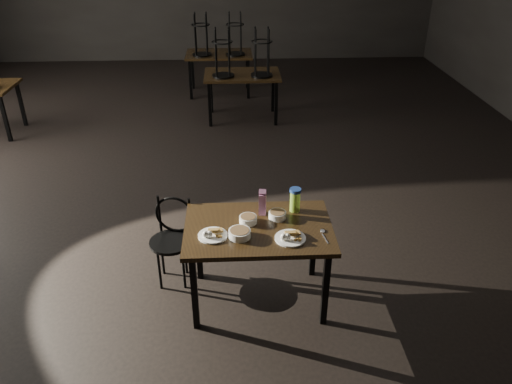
{
  "coord_description": "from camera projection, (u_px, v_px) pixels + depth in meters",
  "views": [
    {
      "loc": [
        0.44,
        -5.7,
        2.96
      ],
      "look_at": [
        0.63,
        -1.93,
        0.85
      ],
      "focal_mm": 35.0,
      "sensor_mm": 36.0,
      "label": 1
    }
  ],
  "objects": [
    {
      "name": "bentwood_chair",
      "position": [
        172.0,
        234.0,
        4.44
      ],
      "size": [
        0.4,
        0.4,
        0.8
      ],
      "rotation": [
        0.0,
        0.0,
        -0.21
      ],
      "color": "black",
      "rests_on": "ground"
    },
    {
      "name": "spoon",
      "position": [
        323.0,
        232.0,
        3.96
      ],
      "size": [
        0.05,
        0.21,
        0.01
      ],
      "color": "silver",
      "rests_on": "main_table"
    },
    {
      "name": "plate_right",
      "position": [
        290.0,
        237.0,
        3.87
      ],
      "size": [
        0.24,
        0.24,
        0.08
      ],
      "color": "white",
      "rests_on": "main_table"
    },
    {
      "name": "bowl_big",
      "position": [
        240.0,
        233.0,
        3.89
      ],
      "size": [
        0.18,
        0.18,
        0.06
      ],
      "color": "white",
      "rests_on": "main_table"
    },
    {
      "name": "bowl_near",
      "position": [
        248.0,
        219.0,
        4.07
      ],
      "size": [
        0.15,
        0.15,
        0.06
      ],
      "color": "white",
      "rests_on": "main_table"
    },
    {
      "name": "bg_table_far",
      "position": [
        219.0,
        54.0,
        9.04
      ],
      "size": [
        1.2,
        0.8,
        1.48
      ],
      "color": "black",
      "rests_on": "ground"
    },
    {
      "name": "plate_left",
      "position": [
        213.0,
        234.0,
        3.9
      ],
      "size": [
        0.23,
        0.23,
        0.08
      ],
      "color": "white",
      "rests_on": "main_table"
    },
    {
      "name": "bg_table_right",
      "position": [
        242.0,
        74.0,
        7.87
      ],
      "size": [
        1.2,
        0.8,
        1.48
      ],
      "color": "black",
      "rests_on": "ground"
    },
    {
      "name": "bowl_far",
      "position": [
        277.0,
        215.0,
        4.13
      ],
      "size": [
        0.15,
        0.15,
        0.06
      ],
      "color": "white",
      "rests_on": "main_table"
    },
    {
      "name": "juice_carton",
      "position": [
        263.0,
        203.0,
        4.16
      ],
      "size": [
        0.07,
        0.07,
        0.24
      ],
      "color": "#941A6D",
      "rests_on": "main_table"
    },
    {
      "name": "water_bottle",
      "position": [
        295.0,
        200.0,
        4.2
      ],
      "size": [
        0.12,
        0.12,
        0.21
      ],
      "color": "#96C93B",
      "rests_on": "main_table"
    },
    {
      "name": "main_table",
      "position": [
        258.0,
        235.0,
        4.07
      ],
      "size": [
        1.2,
        0.8,
        0.75
      ],
      "color": "black",
      "rests_on": "ground"
    }
  ]
}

